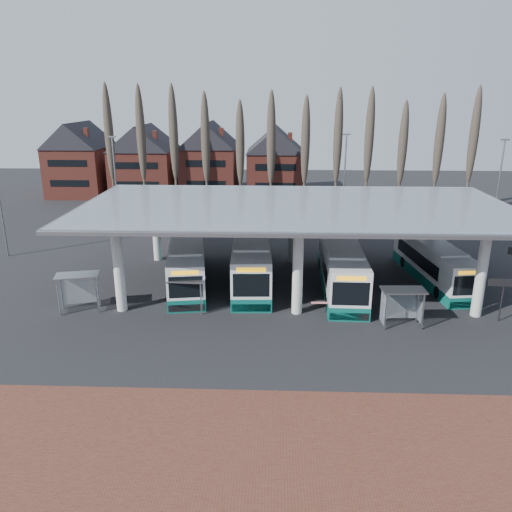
{
  "coord_description": "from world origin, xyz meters",
  "views": [
    {
      "loc": [
        -1.59,
        -28.68,
        14.17
      ],
      "look_at": [
        -2.94,
        7.0,
        2.56
      ],
      "focal_mm": 35.0,
      "sensor_mm": 36.0,
      "label": 1
    }
  ],
  "objects_px": {
    "bus_2": "(341,265)",
    "bus_0": "(187,262)",
    "shelter_2": "(402,299)",
    "bus_1": "(252,258)",
    "bus_3": "(433,262)",
    "shelter_0": "(78,284)",
    "shelter_1": "(187,287)"
  },
  "relations": [
    {
      "from": "bus_2",
      "to": "bus_0",
      "type": "bearing_deg",
      "value": 178.27
    },
    {
      "from": "bus_1",
      "to": "bus_2",
      "type": "distance_m",
      "value": 7.01
    },
    {
      "from": "bus_2",
      "to": "shelter_1",
      "type": "xyz_separation_m",
      "value": [
        -11.01,
        -5.02,
        0.04
      ]
    },
    {
      "from": "bus_1",
      "to": "bus_3",
      "type": "distance_m",
      "value": 14.38
    },
    {
      "from": "bus_0",
      "to": "shelter_2",
      "type": "relative_size",
      "value": 4.5
    },
    {
      "from": "bus_1",
      "to": "shelter_0",
      "type": "xyz_separation_m",
      "value": [
        -11.47,
        -6.52,
        0.19
      ]
    },
    {
      "from": "shelter_1",
      "to": "bus_2",
      "type": "bearing_deg",
      "value": 27.83
    },
    {
      "from": "bus_1",
      "to": "shelter_0",
      "type": "relative_size",
      "value": 4.3
    },
    {
      "from": "bus_2",
      "to": "bus_1",
      "type": "bearing_deg",
      "value": 170.59
    },
    {
      "from": "bus_3",
      "to": "shelter_2",
      "type": "xyz_separation_m",
      "value": [
        -4.45,
        -8.37,
        0.35
      ]
    },
    {
      "from": "bus_2",
      "to": "shelter_0",
      "type": "relative_size",
      "value": 4.16
    },
    {
      "from": "shelter_0",
      "to": "shelter_1",
      "type": "bearing_deg",
      "value": -11.55
    },
    {
      "from": "shelter_2",
      "to": "bus_3",
      "type": "bearing_deg",
      "value": 59.55
    },
    {
      "from": "bus_0",
      "to": "shelter_1",
      "type": "relative_size",
      "value": 4.79
    },
    {
      "from": "bus_2",
      "to": "bus_3",
      "type": "bearing_deg",
      "value": 13.16
    },
    {
      "from": "bus_1",
      "to": "bus_2",
      "type": "bearing_deg",
      "value": -13.2
    },
    {
      "from": "bus_0",
      "to": "bus_2",
      "type": "relative_size",
      "value": 0.97
    },
    {
      "from": "bus_1",
      "to": "bus_3",
      "type": "height_order",
      "value": "bus_1"
    },
    {
      "from": "shelter_0",
      "to": "shelter_1",
      "type": "xyz_separation_m",
      "value": [
        7.36,
        0.18,
        -0.21
      ]
    },
    {
      "from": "bus_3",
      "to": "bus_0",
      "type": "bearing_deg",
      "value": 175.86
    },
    {
      "from": "bus_0",
      "to": "shelter_2",
      "type": "distance_m",
      "value": 16.72
    },
    {
      "from": "bus_2",
      "to": "bus_3",
      "type": "height_order",
      "value": "bus_2"
    },
    {
      "from": "bus_1",
      "to": "bus_2",
      "type": "xyz_separation_m",
      "value": [
        6.89,
        -1.31,
        -0.05
      ]
    },
    {
      "from": "bus_2",
      "to": "bus_3",
      "type": "distance_m",
      "value": 7.65
    },
    {
      "from": "bus_1",
      "to": "shelter_2",
      "type": "xyz_separation_m",
      "value": [
        9.92,
        -8.12,
        0.11
      ]
    },
    {
      "from": "bus_3",
      "to": "shelter_2",
      "type": "height_order",
      "value": "bus_3"
    },
    {
      "from": "bus_2",
      "to": "shelter_0",
      "type": "height_order",
      "value": "bus_2"
    },
    {
      "from": "shelter_0",
      "to": "shelter_1",
      "type": "relative_size",
      "value": 1.19
    },
    {
      "from": "bus_1",
      "to": "shelter_1",
      "type": "xyz_separation_m",
      "value": [
        -4.12,
        -6.33,
        -0.01
      ]
    },
    {
      "from": "bus_0",
      "to": "shelter_1",
      "type": "height_order",
      "value": "bus_0"
    },
    {
      "from": "bus_1",
      "to": "shelter_2",
      "type": "height_order",
      "value": "bus_1"
    },
    {
      "from": "bus_2",
      "to": "shelter_1",
      "type": "bearing_deg",
      "value": -154.09
    }
  ]
}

